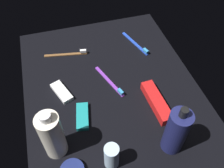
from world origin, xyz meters
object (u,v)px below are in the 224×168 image
lotion_bottle (176,131)px  deodorant_stick (112,156)px  snack_bar_white (62,92)px  toothbrush_brown (68,54)px  toothbrush_blue (136,44)px  snack_bar_teal (82,116)px  toothpaste_box_red (156,102)px  toothbrush_purple (110,82)px  bodywash_bottle (52,135)px

lotion_bottle → deodorant_stick: (0.37, -19.40, -3.96)cm
lotion_bottle → snack_bar_white: (-30.20, -29.71, -7.89)cm
deodorant_stick → snack_bar_white: size_ratio=0.90×
lotion_bottle → toothbrush_brown: size_ratio=1.10×
deodorant_stick → toothbrush_brown: size_ratio=0.52×
toothbrush_blue → snack_bar_teal: bearing=-45.1°
deodorant_stick → toothbrush_blue: (-48.37, 25.32, -4.07)cm
toothbrush_blue → toothpaste_box_red: size_ratio=1.00×
deodorant_stick → toothbrush_blue: deodorant_stick is taller
snack_bar_white → toothbrush_purple: bearing=67.3°
snack_bar_white → bodywash_bottle: bearing=-33.4°
toothbrush_brown → snack_bar_teal: toothbrush_brown is taller
bodywash_bottle → snack_bar_white: size_ratio=1.86×
bodywash_bottle → toothpaste_box_red: (-7.21, 35.99, -7.24)cm
toothbrush_blue → snack_bar_white: toothbrush_blue is taller
toothpaste_box_red → snack_bar_white: size_ratio=1.69×
snack_bar_white → snack_bar_teal: same height
toothbrush_purple → snack_bar_white: toothbrush_purple is taller
snack_bar_white → deodorant_stick: bearing=-2.7°
lotion_bottle → snack_bar_teal: 31.25cm
toothbrush_purple → toothbrush_blue: 25.03cm
bodywash_bottle → toothbrush_purple: 32.43cm
deodorant_stick → snack_bar_white: bearing=-161.3°
deodorant_stick → snack_bar_teal: size_ratio=0.90×
lotion_bottle → toothbrush_blue: 49.04cm
lotion_bottle → toothbrush_blue: size_ratio=1.12×
toothbrush_purple → snack_bar_white: 18.54cm
bodywash_bottle → snack_bar_teal: (-9.14, 9.83, -8.09)cm
toothbrush_brown → lotion_bottle: bearing=25.5°
deodorant_stick → toothpaste_box_red: bearing=127.5°
toothbrush_brown → toothpaste_box_red: (34.42, 25.63, 0.99)cm
bodywash_bottle → toothpaste_box_red: 37.41cm
lotion_bottle → snack_bar_teal: size_ratio=1.90×
deodorant_stick → toothbrush_brown: (-50.56, -4.58, -4.07)cm
toothpaste_box_red → snack_bar_teal: toothpaste_box_red is taller
bodywash_bottle → toothpaste_box_red: bearing=101.3°
bodywash_bottle → deodorant_stick: bearing=59.1°
lotion_bottle → toothbrush_blue: (-48.01, 5.93, -8.03)cm
bodywash_bottle → snack_bar_teal: size_ratio=1.86×
bodywash_bottle → toothbrush_brown: 43.67cm
lotion_bottle → toothpaste_box_red: lotion_bottle is taller
toothbrush_brown → snack_bar_white: bearing=-16.0°
toothbrush_brown → snack_bar_teal: bearing=-0.9°
deodorant_stick → snack_bar_white: 32.50cm
toothbrush_blue → lotion_bottle: bearing=-7.0°
toothbrush_brown → toothbrush_blue: bearing=85.8°
toothbrush_brown → toothbrush_blue: size_ratio=1.02×
toothbrush_brown → snack_bar_white: toothbrush_brown is taller
toothbrush_purple → snack_bar_white: size_ratio=1.67×
lotion_bottle → toothbrush_purple: bearing=-159.4°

